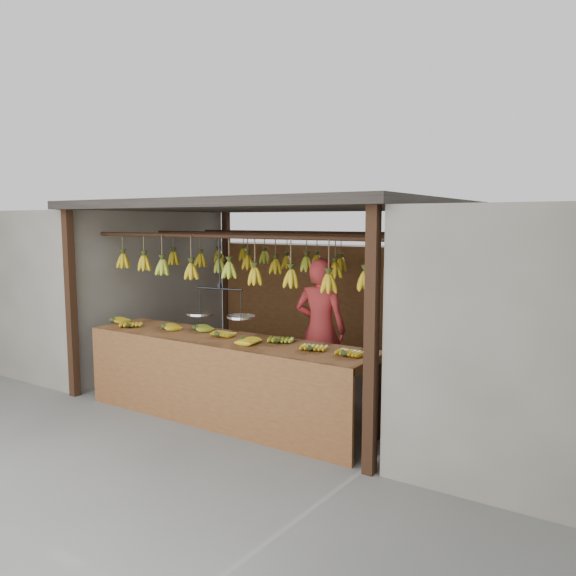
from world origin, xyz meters
The scene contains 8 objects.
ground centered at (0.00, 0.00, 0.00)m, with size 80.00×80.00×0.00m, color #5B5B57.
stall centered at (0.00, 0.33, 1.97)m, with size 4.30×3.30×2.40m.
neighbor_left centered at (-3.60, 0.00, 1.15)m, with size 3.00×3.00×2.30m, color slate.
counter centered at (0.10, -1.23, 0.71)m, with size 3.59×0.79×0.96m.
hanging_bananas centered at (0.00, 0.00, 1.61)m, with size 3.57×2.25×0.38m.
balance_scale centered at (-0.06, -1.00, 1.16)m, with size 0.83×0.39×0.89m.
vendor centered at (0.64, 0.03, 0.87)m, with size 0.63×0.41×1.73m, color #BF3333.
bag_bundles centered at (1.94, 1.35, 1.00)m, with size 0.08×0.26×1.23m.
Camera 1 is at (3.92, -5.75, 2.17)m, focal length 35.00 mm.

